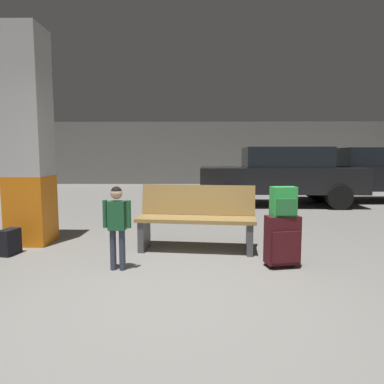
% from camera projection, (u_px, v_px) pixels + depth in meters
% --- Properties ---
extents(ground_plane, '(18.00, 18.00, 0.10)m').
position_uv_depth(ground_plane, '(186.00, 222.00, 7.09)').
color(ground_plane, gray).
extents(garage_back_wall, '(18.00, 0.12, 2.80)m').
position_uv_depth(garage_back_wall, '(192.00, 153.00, 15.74)').
color(garage_back_wall, slate).
rests_on(garage_back_wall, ground_plane).
extents(structural_pillar, '(0.57, 0.57, 3.11)m').
position_uv_depth(structural_pillar, '(28.00, 139.00, 5.04)').
color(structural_pillar, orange).
rests_on(structural_pillar, ground_plane).
extents(bench, '(1.65, 0.69, 0.89)m').
position_uv_depth(bench, '(196.00, 218.00, 4.78)').
color(bench, '#9E7A42').
rests_on(bench, ground_plane).
extents(suitcase, '(0.41, 0.29, 0.60)m').
position_uv_depth(suitcase, '(282.00, 240.00, 4.04)').
color(suitcase, '#471419').
rests_on(suitcase, ground_plane).
extents(backpack_bright, '(0.30, 0.22, 0.34)m').
position_uv_depth(backpack_bright, '(284.00, 202.00, 4.00)').
color(backpack_bright, green).
rests_on(backpack_bright, suitcase).
extents(child, '(0.32, 0.20, 0.96)m').
position_uv_depth(child, '(117.00, 219.00, 3.92)').
color(child, '#33384C').
rests_on(child, ground_plane).
extents(backpack_dark_floor, '(0.23, 0.30, 0.34)m').
position_uv_depth(backpack_dark_floor, '(9.00, 242.00, 4.57)').
color(backpack_dark_floor, black).
rests_on(backpack_dark_floor, ground_plane).
extents(parked_car_side, '(4.14, 1.88, 1.51)m').
position_uv_depth(parked_car_side, '(370.00, 173.00, 9.92)').
color(parked_car_side, black).
rests_on(parked_car_side, ground_plane).
extents(parked_car_near, '(4.15, 1.89, 1.51)m').
position_uv_depth(parked_car_near, '(280.00, 174.00, 9.16)').
color(parked_car_near, black).
rests_on(parked_car_near, ground_plane).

